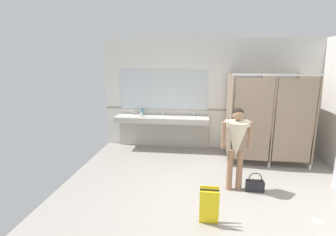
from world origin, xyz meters
The scene contains 12 objects.
ground_plane centered at (0.00, 0.00, -0.05)m, with size 5.91×6.16×0.10m, color gray.
wall_back centered at (0.00, 2.84, 1.45)m, with size 5.91×0.12×2.89m, color silver.
wall_back_tile_band centered at (0.00, 2.78, 1.05)m, with size 5.91×0.01×0.06m, color #9E937F.
vanity_counter centered at (-1.35, 2.57, 0.65)m, with size 2.48×0.57×1.00m.
mirror_panel centered at (-1.35, 2.77, 1.56)m, with size 2.38×0.02×1.05m, color silver.
bathroom_stalls centered at (1.22, 1.93, 1.09)m, with size 1.81×1.31×2.08m.
person_standing centered at (0.31, 0.39, 0.97)m, with size 0.55×0.45×1.55m.
handbag centered at (0.69, 0.38, 0.11)m, with size 0.32×0.14×0.35m.
soap_dispenser centered at (-1.91, 2.65, 0.97)m, with size 0.07×0.07×0.18m.
paper_cup centered at (-1.89, 2.41, 0.94)m, with size 0.07×0.07×0.09m, color white.
wet_floor_sign centered at (-0.18, -0.72, 0.29)m, with size 0.28×0.19×0.55m.
floor_drain_cover centered at (1.45, -0.48, 0.00)m, with size 0.14×0.14×0.01m, color #B7BABF.
Camera 1 is at (-0.35, -4.21, 2.37)m, focal length 27.97 mm.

